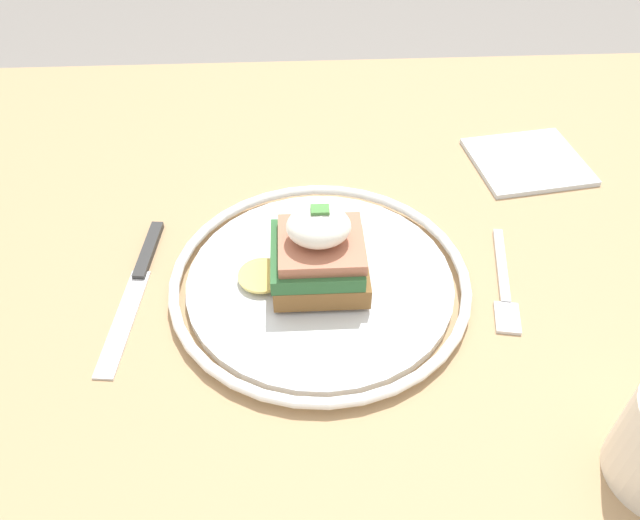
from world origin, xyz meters
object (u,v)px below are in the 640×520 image
(plate, at_px, (320,281))
(napkin, at_px, (528,162))
(sandwich, at_px, (318,253))
(fork, at_px, (504,284))
(knife, at_px, (138,280))

(plate, bearing_deg, napkin, -143.72)
(sandwich, height_order, fork, sandwich)
(plate, relative_size, napkin, 2.26)
(knife, xyz_separation_m, napkin, (-0.43, -0.17, 0.00))
(plate, bearing_deg, fork, 177.29)
(sandwich, xyz_separation_m, napkin, (-0.26, -0.19, -0.04))
(knife, bearing_deg, fork, 176.17)
(plate, height_order, napkin, plate)
(plate, bearing_deg, sandwich, 36.17)
(knife, bearing_deg, napkin, -158.14)
(plate, xyz_separation_m, knife, (0.17, -0.02, -0.01))
(plate, bearing_deg, knife, -4.96)
(plate, relative_size, knife, 1.45)
(knife, relative_size, napkin, 1.56)
(fork, distance_m, knife, 0.35)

